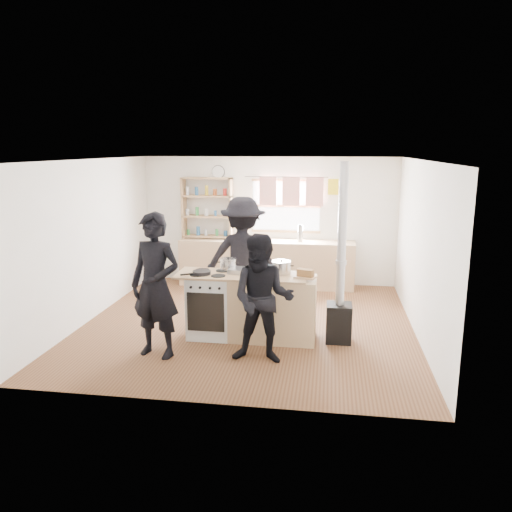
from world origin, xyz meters
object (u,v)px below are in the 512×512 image
person_near_right (263,299)px  stockpot_stove (228,264)px  thermos (300,234)px  flue_heater (340,297)px  stockpot_counter (281,267)px  bread_board (305,274)px  cooking_island (252,306)px  person_near_left (156,286)px  person_far (243,257)px  skillet_greens (202,272)px  roast_tray (242,270)px

person_near_right → stockpot_stove: bearing=124.2°
thermos → flue_heater: (0.72, -2.73, -0.41)m
stockpot_counter → person_near_right: (-0.14, -0.91, -0.20)m
stockpot_stove → bread_board: (1.14, -0.28, -0.03)m
cooking_island → flue_heater: bearing=1.8°
cooking_island → person_near_left: person_near_left is taller
person_near_left → person_near_right: (1.39, 0.00, -0.12)m
person_near_right → person_far: (-0.55, 1.73, 0.14)m
flue_heater → person_near_right: flue_heater is taller
thermos → stockpot_counter: 2.65m
person_near_left → person_far: size_ratio=0.98×
person_far → flue_heater: bearing=152.0°
skillet_greens → person_near_right: 1.20m
stockpot_counter → flue_heater: flue_heater is taller
bread_board → person_far: (-1.04, 1.00, -0.02)m
cooking_island → person_far: person_far is taller
stockpot_counter → person_near_left: (-1.53, -0.91, -0.08)m
roast_tray → stockpot_counter: 0.56m
skillet_greens → roast_tray: roast_tray is taller
stockpot_counter → person_far: person_far is taller
flue_heater → roast_tray: bearing=178.6°
stockpot_stove → stockpot_counter: bearing=-7.4°
stockpot_stove → skillet_greens: bearing=-135.6°
roast_tray → stockpot_stove: (-0.24, 0.15, 0.05)m
thermos → person_near_right: bearing=-93.9°
person_near_left → person_near_right: 1.39m
bread_board → person_far: person_far is taller
roast_tray → cooking_island: bearing=-26.7°
cooking_island → roast_tray: bearing=153.3°
stockpot_counter → person_near_left: 1.78m
thermos → stockpot_counter: size_ratio=1.13×
stockpot_stove → person_near_left: 1.26m
stockpot_counter → roast_tray: bearing=-175.2°
flue_heater → cooking_island: bearing=-178.2°
thermos → cooking_island: thermos is taller
stockpot_counter → person_far: 1.08m
cooking_island → skillet_greens: 0.86m
cooking_island → skillet_greens: skillet_greens is taller
cooking_island → roast_tray: 0.53m
skillet_greens → bread_board: 1.45m
roast_tray → bread_board: bearing=-8.1°
thermos → cooking_island: 2.88m
stockpot_stove → flue_heater: bearing=-6.4°
person_near_right → flue_heater: bearing=42.3°
thermos → person_far: size_ratio=0.16×
stockpot_stove → bread_board: 1.17m
skillet_greens → stockpot_counter: size_ratio=1.29×
flue_heater → skillet_greens: bearing=-176.2°
thermos → stockpot_counter: (-0.10, -2.65, -0.03)m
thermos → person_near_left: size_ratio=0.16×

